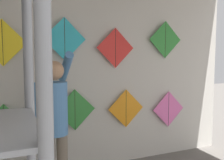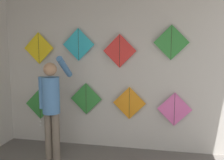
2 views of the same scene
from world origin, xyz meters
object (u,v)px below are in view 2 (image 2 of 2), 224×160
Objects in this scene: shopkeeper at (52,102)px; kite_2 at (129,103)px; kite_5 at (78,45)px; kite_0 at (40,105)px; kite_4 at (39,48)px; kite_3 at (174,109)px; kite_6 at (120,51)px; kite_1 at (86,99)px; kite_7 at (171,42)px.

shopkeeper is 2.91× the size of kite_2.
kite_5 is (-0.91, 0.00, 1.02)m from kite_2.
kite_0 is 1.24× the size of kite_2.
shopkeeper is at bearing -50.62° from kite_4.
kite_6 reaches higher than kite_3.
kite_5 is at bearing 180.00° from kite_3.
shopkeeper is 1.42m from kite_6.
kite_6 is at bearing 180.00° from kite_3.
kite_5 reaches higher than shopkeeper.
kite_1 reaches higher than kite_0.
kite_2 is at bearing 0.00° from kite_1.
shopkeeper is 2.04m from kite_3.
kite_0 is 1.84m from kite_6.
kite_3 is at bearing 0.00° from kite_5.
kite_5 is (-0.13, 0.00, 0.97)m from kite_1.
kite_4 reaches higher than kite_6.
kite_2 is at bearing 180.00° from kite_3.
kite_2 is (0.79, 0.00, -0.04)m from kite_1.
kite_7 reaches higher than kite_0.
kite_2 is 1.93m from kite_4.
kite_5 reaches higher than kite_1.
kite_2 is at bearing 35.13° from shopkeeper.
kite_4 is 1.00× the size of kite_7.
kite_2 is 1.00× the size of kite_6.
kite_5 reaches higher than kite_6.
kite_7 is at bearing 0.00° from kite_2.
kite_6 is at bearing 0.02° from kite_0.
kite_2 is at bearing 0.00° from kite_6.
kite_6 reaches higher than kite_1.
kite_2 is 1.00× the size of kite_7.
kite_1 is 1.00× the size of kite_2.
kite_3 is 1.36m from kite_6.
kite_3 is at bearing 0.00° from kite_6.
kite_0 is (-0.53, 0.62, -0.22)m from shopkeeper.
kite_3 is (0.77, 0.00, -0.07)m from kite_2.
kite_1 is 1.00× the size of kite_5.
kite_6 is (1.50, 0.00, -0.04)m from kite_4.
kite_7 is (0.68, 0.00, 1.05)m from kite_2.
kite_5 reaches higher than kite_4.
kite_7 is (1.85, 0.62, 0.94)m from shopkeeper.
kite_1 is (0.91, 0.00, 0.16)m from kite_0.
kite_5 is 0.75m from kite_6.
kite_1 is 1.56m from kite_3.
shopkeeper is at bearing -162.16° from kite_3.
shopkeeper is 1.17m from kite_4.
kite_7 is at bearing 180.00° from kite_3.
kite_2 is (1.17, 0.62, -0.10)m from shopkeeper.
kite_3 is (2.47, 0.00, 0.05)m from kite_0.
kite_7 is at bearing 0.00° from kite_6.
kite_1 is at bearing 180.00° from kite_6.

